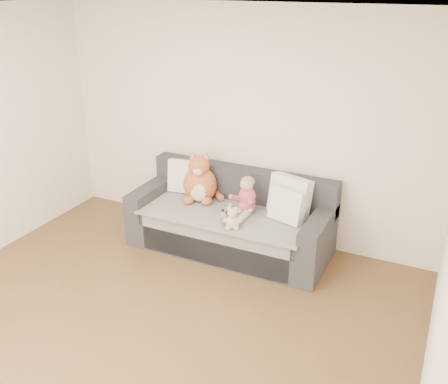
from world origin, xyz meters
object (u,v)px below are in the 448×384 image
object	(u,v)px
sofa	(231,222)
plush_cat	(200,182)
sippy_cup	(233,212)
toddler	(245,199)
teddy_bear	(232,220)

from	to	relation	value
sofa	plush_cat	distance (m)	0.58
sofa	sippy_cup	world-z (taller)	sofa
plush_cat	sippy_cup	size ratio (longest dim) A/B	5.17
toddler	sippy_cup	size ratio (longest dim) A/B	3.70
teddy_bear	toddler	bearing A→B (deg)	70.17
toddler	plush_cat	xyz separation A→B (m)	(-0.61, 0.11, 0.04)
sippy_cup	plush_cat	bearing A→B (deg)	153.87
toddler	plush_cat	world-z (taller)	plush_cat
sofa	plush_cat	xyz separation A→B (m)	(-0.43, 0.07, 0.38)
sippy_cup	teddy_bear	bearing A→B (deg)	-67.13
sofa	sippy_cup	xyz separation A→B (m)	(0.11, -0.19, 0.22)
sippy_cup	sofa	bearing A→B (deg)	119.63
sofa	toddler	xyz separation A→B (m)	(0.18, -0.04, 0.34)
toddler	plush_cat	bearing A→B (deg)	177.01
plush_cat	sippy_cup	distance (m)	0.62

